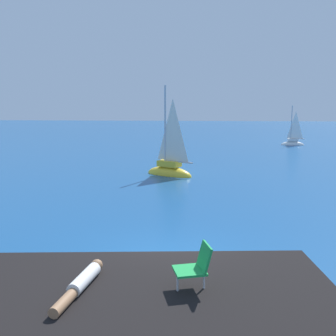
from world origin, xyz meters
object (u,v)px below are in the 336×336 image
sailboat_far (293,143)px  person_sunbather (81,283)px  sailboat_near (169,170)px  beach_chair (196,265)px

sailboat_far → person_sunbather: 34.39m
sailboat_near → sailboat_far: 20.05m
sailboat_far → beach_chair: bearing=75.6°
sailboat_near → person_sunbather: bearing=117.7°
sailboat_near → beach_chair: sailboat_near is taller
sailboat_near → sailboat_far: bearing=-94.1°
person_sunbather → beach_chair: (1.97, 0.16, 0.33)m
beach_chair → sailboat_far: bearing=-122.0°
sailboat_near → beach_chair: 15.64m
sailboat_near → beach_chair: size_ratio=7.01×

